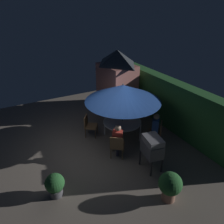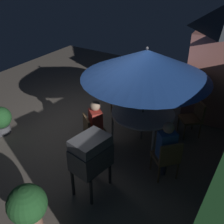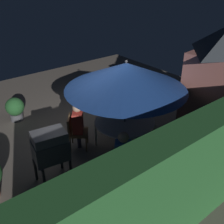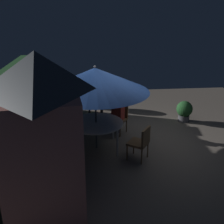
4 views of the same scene
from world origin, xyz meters
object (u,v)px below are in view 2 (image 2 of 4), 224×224
at_px(bbq_grill, 91,154).
at_px(chair_far_side, 167,157).
at_px(chair_toward_hedge, 194,116).
at_px(garden_shed, 219,60).
at_px(person_in_red, 96,120).
at_px(person_in_blue, 167,143).
at_px(patio_umbrella, 146,64).
at_px(patio_table, 143,114).
at_px(potted_plant_by_shed, 1,119).
at_px(chair_toward_house, 119,97).
at_px(chair_near_shed, 92,131).
at_px(potted_plant_by_grill, 28,207).

xyz_separation_m(bbq_grill, chair_far_side, (-1.05, 1.07, -0.33)).
distance_m(bbq_grill, chair_toward_hedge, 3.04).
bearing_deg(garden_shed, chair_toward_hedge, -2.73).
bearing_deg(person_in_red, person_in_blue, 91.51).
distance_m(chair_far_side, person_in_blue, 0.28).
xyz_separation_m(patio_umbrella, person_in_blue, (0.86, 0.94, -1.16)).
height_order(garden_shed, patio_table, garden_shed).
height_order(patio_umbrella, potted_plant_by_shed, patio_umbrella).
relative_size(chair_far_side, chair_toward_house, 1.00).
height_order(chair_far_side, person_in_red, person_in_red).
relative_size(patio_umbrella, chair_near_shed, 3.14).
height_order(garden_shed, potted_plant_by_shed, garden_shed).
distance_m(chair_near_shed, chair_toward_hedge, 2.53).
bearing_deg(person_in_red, chair_far_side, 89.52).
distance_m(patio_umbrella, person_in_blue, 1.73).
distance_m(garden_shed, chair_near_shed, 3.90).
bearing_deg(potted_plant_by_grill, person_in_blue, 150.57).
distance_m(bbq_grill, chair_far_side, 1.54).
bearing_deg(person_in_blue, garden_shed, 178.24).
height_order(chair_toward_hedge, person_in_red, person_in_red).
bearing_deg(garden_shed, person_in_red, -28.43).
distance_m(chair_near_shed, person_in_blue, 1.73).
relative_size(chair_far_side, chair_toward_hedge, 1.00).
relative_size(patio_umbrella, chair_toward_hedge, 3.14).
bearing_deg(bbq_grill, chair_near_shed, -144.99).
bearing_deg(potted_plant_by_grill, chair_near_shed, -170.64).
distance_m(garden_shed, chair_toward_hedge, 1.78).
bearing_deg(chair_toward_house, chair_near_shed, 10.71).
height_order(bbq_grill, person_in_red, person_in_red).
distance_m(patio_umbrella, chair_toward_house, 1.95).
xyz_separation_m(patio_umbrella, person_in_red, (0.91, -0.71, -1.16)).
bearing_deg(bbq_grill, patio_table, 178.15).
height_order(patio_table, person_in_red, person_in_red).
relative_size(potted_plant_by_shed, potted_plant_by_grill, 0.81).
bearing_deg(person_in_blue, potted_plant_by_grill, -29.43).
distance_m(chair_far_side, chair_toward_house, 2.69).
height_order(potted_plant_by_shed, potted_plant_by_grill, potted_plant_by_grill).
bearing_deg(patio_umbrella, chair_far_side, 47.48).
xyz_separation_m(chair_toward_hedge, potted_plant_by_shed, (2.50, -4.08, -0.12)).
distance_m(patio_table, potted_plant_by_shed, 3.53).
bearing_deg(chair_far_side, patio_umbrella, -132.52).
bearing_deg(patio_table, potted_plant_by_shed, -62.21).
distance_m(bbq_grill, person_in_blue, 1.50).
relative_size(bbq_grill, chair_far_side, 1.33).
height_order(chair_toward_house, person_in_blue, person_in_blue).
bearing_deg(chair_far_side, potted_plant_by_grill, -31.20).
bearing_deg(potted_plant_by_shed, person_in_blue, 100.79).
distance_m(potted_plant_by_shed, potted_plant_by_grill, 3.15).
bearing_deg(chair_toward_house, chair_toward_hedge, 92.85).
bearing_deg(chair_toward_hedge, potted_plant_by_grill, -18.40).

